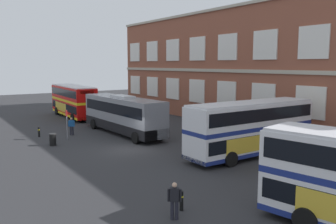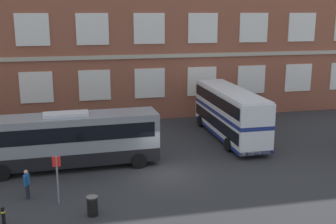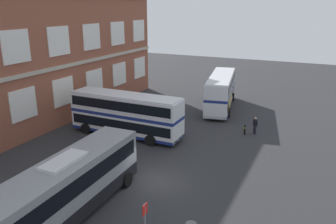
# 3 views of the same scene
# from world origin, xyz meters

# --- Properties ---
(ground_plane) EXTENTS (120.00, 120.00, 0.00)m
(ground_plane) POSITION_xyz_m (0.00, 2.00, 0.00)
(ground_plane) COLOR #2B2B2D
(brick_terminal_building) EXTENTS (51.59, 8.19, 13.03)m
(brick_terminal_building) POSITION_xyz_m (-1.02, 17.98, 6.37)
(brick_terminal_building) COLOR brown
(brick_terminal_building) RESTS_ON ground
(double_decker_middle) EXTENTS (2.88, 11.00, 4.07)m
(double_decker_middle) POSITION_xyz_m (6.85, 6.60, 2.15)
(double_decker_middle) COLOR silver
(double_decker_middle) RESTS_ON ground
(touring_coach) EXTENTS (12.08, 3.19, 3.80)m
(touring_coach) POSITION_xyz_m (-6.06, 2.48, 1.91)
(touring_coach) COLOR gray
(touring_coach) RESTS_ON ground
(second_passenger) EXTENTS (0.33, 0.64, 1.70)m
(second_passenger) POSITION_xyz_m (-8.28, -1.94, 0.93)
(second_passenger) COLOR black
(second_passenger) RESTS_ON ground
(bus_stand_flag) EXTENTS (0.44, 0.10, 2.70)m
(bus_stand_flag) POSITION_xyz_m (-6.57, -2.95, 1.64)
(bus_stand_flag) COLOR slate
(bus_stand_flag) RESTS_ON ground
(station_litter_bin) EXTENTS (0.60, 0.60, 1.03)m
(station_litter_bin) POSITION_xyz_m (-4.84, -4.75, 0.52)
(station_litter_bin) COLOR black
(station_litter_bin) RESTS_ON ground
(safety_bollard_east) EXTENTS (0.19, 0.19, 0.95)m
(safety_bollard_east) POSITION_xyz_m (-9.15, -4.80, 0.49)
(safety_bollard_east) COLOR black
(safety_bollard_east) RESTS_ON ground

